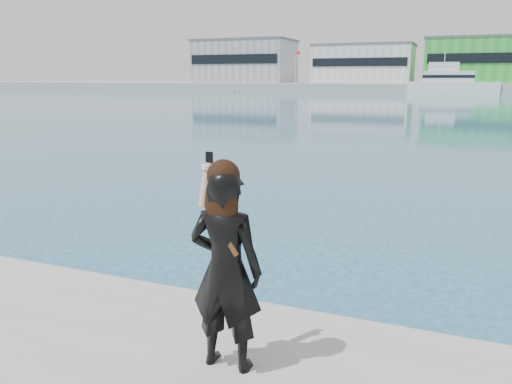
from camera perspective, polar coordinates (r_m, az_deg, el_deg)
far_quay at (r=134.00m, az=21.73°, el=11.07°), size 320.00×40.00×2.00m
warehouse_grey_left at (r=143.53m, az=-1.28°, el=14.72°), size 26.52×16.36×11.50m
warehouse_white at (r=134.04m, az=12.23°, el=14.14°), size 24.48×15.35×9.50m
warehouse_green at (r=132.18m, az=25.51°, el=13.44°), size 30.60×16.36×10.50m
flagpole_left at (r=131.02m, az=4.59°, el=14.32°), size 1.28×0.16×8.00m
motor_yacht at (r=116.19m, az=21.33°, el=11.63°), size 18.23×5.08×8.51m
buoy_far at (r=112.34m, az=-2.52°, el=11.25°), size 0.50×0.50×0.50m
woman at (r=4.34m, az=-3.51°, el=-8.25°), size 0.67×0.45×1.90m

